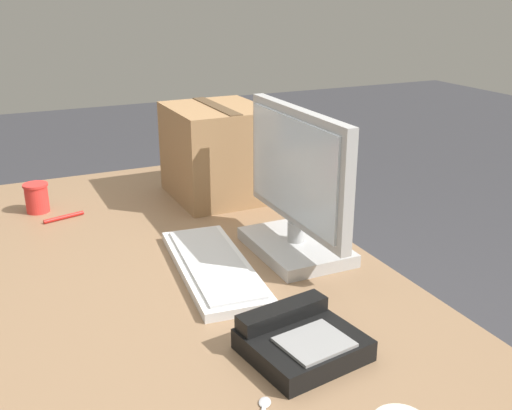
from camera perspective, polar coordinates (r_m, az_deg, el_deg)
The scene contains 7 objects.
office_desk at distance 1.65m, azimuth -5.85°, elevation -17.34°, with size 1.80×0.90×0.71m.
monitor at distance 1.49m, azimuth 3.87°, elevation 1.18°, with size 0.46×0.20×0.37m.
keyboard at distance 1.45m, azimuth -4.07°, elevation -5.84°, with size 0.47×0.21×0.03m.
desk_phone at distance 1.15m, azimuth 4.24°, elevation -12.71°, with size 0.21×0.23×0.07m.
paper_cup_left at distance 1.93m, azimuth -20.15°, elevation 0.66°, with size 0.07×0.07×0.09m.
cardboard_box at distance 1.93m, azimuth -3.71°, elevation 5.06°, with size 0.33×0.29×0.30m.
pen_marker at distance 1.85m, azimuth -17.83°, elevation -1.11°, with size 0.04×0.12×0.01m.
Camera 1 is at (1.25, -0.40, 1.36)m, focal length 42.00 mm.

